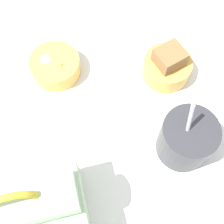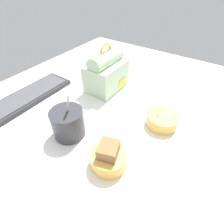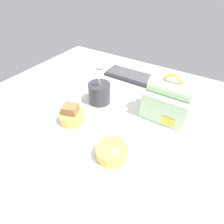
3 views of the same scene
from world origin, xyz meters
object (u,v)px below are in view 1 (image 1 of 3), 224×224
object	(u,v)px
lunch_bag	(29,210)
soup_cup	(186,139)
bento_bowl_snacks	(56,66)
bento_bowl_sandwich	(167,66)

from	to	relation	value
lunch_bag	soup_cup	world-z (taller)	lunch_bag
soup_cup	bento_bowl_snacks	world-z (taller)	soup_cup
lunch_bag	bento_bowl_sandwich	world-z (taller)	lunch_bag
bento_bowl_snacks	bento_bowl_sandwich	bearing A→B (deg)	165.14
lunch_bag	bento_bowl_sandwich	size ratio (longest dim) A/B	1.95
soup_cup	bento_bowl_sandwich	xyz separation A→B (cm)	(-2.11, -17.28, -2.03)
bento_bowl_sandwich	bento_bowl_snacks	xyz separation A→B (cm)	(23.41, -6.21, -0.78)
lunch_bag	bento_bowl_snacks	size ratio (longest dim) A/B	1.87
bento_bowl_sandwich	soup_cup	bearing A→B (deg)	83.04
lunch_bag	bento_bowl_snacks	world-z (taller)	lunch_bag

